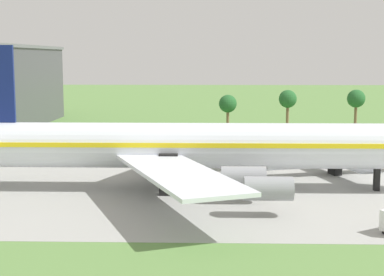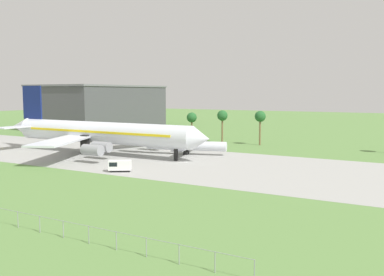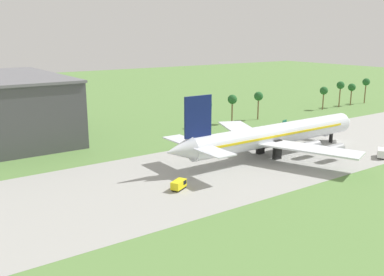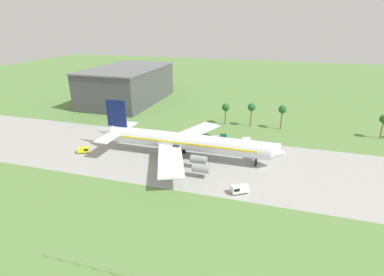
# 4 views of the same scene
# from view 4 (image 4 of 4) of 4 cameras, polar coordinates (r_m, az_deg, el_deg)

# --- Properties ---
(ground_plane) EXTENTS (600.00, 600.00, 0.00)m
(ground_plane) POSITION_cam_4_polar(r_m,az_deg,el_deg) (103.97, 13.43, -5.60)
(ground_plane) COLOR #5B8442
(taxiway_strip) EXTENTS (320.00, 44.00, 0.02)m
(taxiway_strip) POSITION_cam_4_polar(r_m,az_deg,el_deg) (103.96, 13.43, -5.60)
(taxiway_strip) COLOR #9E9E99
(taxiway_strip) RESTS_ON ground_plane
(jet_airliner) EXTENTS (70.94, 53.18, 19.27)m
(jet_airliner) POSITION_cam_4_polar(r_m,az_deg,el_deg) (107.07, -1.63, -0.68)
(jet_airliner) COLOR silver
(jet_airliner) RESTS_ON ground_plane
(regional_aircraft) EXTENTS (22.43, 20.40, 7.47)m
(regional_aircraft) POSITION_cam_4_polar(r_m,az_deg,el_deg) (113.88, 10.95, -1.59)
(regional_aircraft) COLOR silver
(regional_aircraft) RESTS_ON ground_plane
(baggage_tug) EXTENTS (5.21, 4.32, 2.49)m
(baggage_tug) POSITION_cam_4_polar(r_m,az_deg,el_deg) (87.75, 9.00, -9.62)
(baggage_tug) COLOR black
(baggage_tug) RESTS_ON ground_plane
(fuel_truck) EXTENTS (4.48, 3.64, 2.14)m
(fuel_truck) POSITION_cam_4_polar(r_m,az_deg,el_deg) (119.13, -19.93, -2.16)
(fuel_truck) COLOR black
(fuel_truck) RESTS_ON ground_plane
(terminal_building) EXTENTS (36.72, 61.20, 20.61)m
(terminal_building) POSITION_cam_4_polar(r_m,az_deg,el_deg) (188.01, -12.15, 9.92)
(terminal_building) COLOR #47474C
(terminal_building) RESTS_ON ground_plane
(palm_tree_row) EXTENTS (101.53, 3.60, 12.39)m
(palm_tree_row) POSITION_cam_4_polar(r_m,az_deg,el_deg) (142.81, 27.61, 3.86)
(palm_tree_row) COLOR brown
(palm_tree_row) RESTS_ON ground_plane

